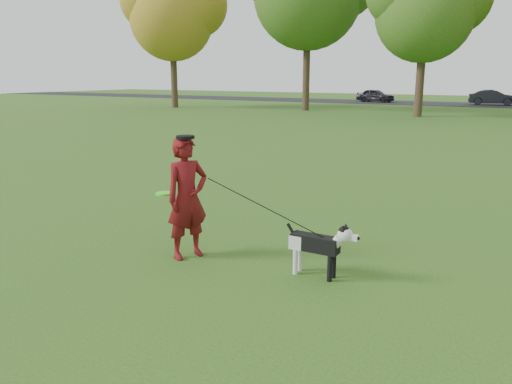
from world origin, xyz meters
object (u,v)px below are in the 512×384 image
Objects in this scene: dog at (320,243)px; car_mid at (493,97)px; man at (187,198)px; car_left at (375,95)px.

car_mid is (-1.71, 39.93, 0.19)m from dog.
man is at bearing 171.85° from car_mid.
dog is at bearing -59.66° from man.
man reaches higher than dog.
dog is 0.26× the size of car_mid.
car_mid reaches higher than car_left.
car_mid is (9.74, 0.00, 0.03)m from car_left.
man is 0.49× the size of car_left.
car_left reaches higher than dog.
man reaches higher than car_left.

